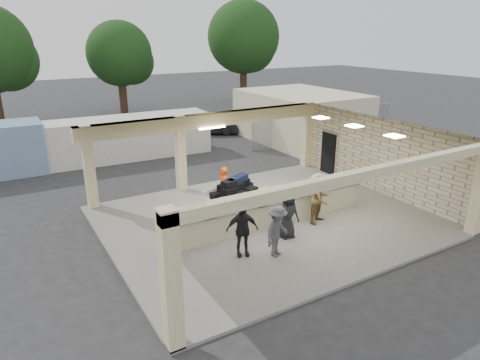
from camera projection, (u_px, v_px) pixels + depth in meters
ground at (266, 221)px, 16.72m from camera, size 120.00×120.00×0.00m
pavilion at (262, 183)px, 16.91m from camera, size 12.01×10.00×3.55m
baggage_counter at (274, 212)px, 16.12m from camera, size 8.20×0.58×0.98m
luggage_cart at (235, 192)px, 17.32m from camera, size 2.68×2.04×1.39m
drum_fan at (319, 184)px, 18.94m from camera, size 0.90×0.73×0.98m
baggage_handler at (223, 188)px, 17.34m from camera, size 0.47×0.71×1.80m
passenger_a at (321, 199)px, 16.16m from camera, size 0.99×0.67×1.86m
passenger_b at (242, 230)px, 13.72m from camera, size 1.12×0.69×1.80m
passenger_c at (277, 231)px, 13.71m from camera, size 1.18×0.81×1.73m
passenger_d at (288, 214)px, 14.98m from camera, size 0.87×0.42×1.73m
car_white_a at (279, 122)px, 31.21m from camera, size 5.87×4.50×1.51m
car_white_b at (306, 116)px, 33.65m from camera, size 4.82×2.24×1.47m
car_dark at (211, 125)px, 30.75m from camera, size 4.08×3.10×1.30m
container_white at (114, 139)px, 24.46m from camera, size 11.16×2.67×2.40m
fence at (327, 124)px, 28.97m from camera, size 12.06×0.06×2.03m
tree_mid at (123, 56)px, 37.46m from camera, size 6.00×5.60×8.00m
tree_right at (245, 40)px, 42.00m from camera, size 7.20×7.00×10.00m
adjacent_building at (301, 116)px, 28.88m from camera, size 6.00×8.00×3.20m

